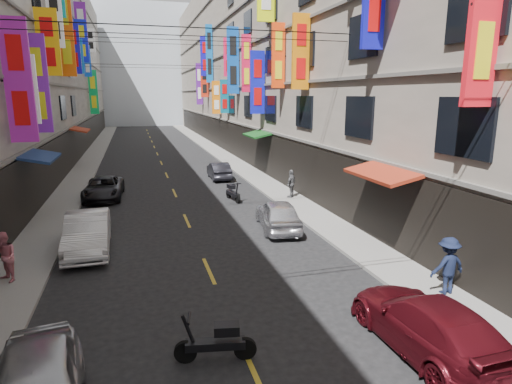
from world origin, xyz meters
TOP-DOWN VIEW (x-y plane):
  - sidewalk_left at (-6.00, 42.00)m, footprint 2.00×90.00m
  - sidewalk_right at (6.00, 42.00)m, footprint 2.00×90.00m
  - building_row_right at (11.99, 42.00)m, footprint 10.14×90.00m
  - haze_block at (0.00, 92.00)m, footprint 18.00×8.00m
  - shop_signage at (-0.12, 34.90)m, footprint 14.00×55.00m
  - street_awnings at (-1.26, 26.00)m, footprint 13.99×35.20m
  - overhead_cables at (0.00, 30.00)m, footprint 14.00×38.04m
  - lane_markings at (0.00, 39.00)m, footprint 0.12×80.20m
  - scooter_crossing at (-0.66, 13.08)m, footprint 1.79×0.61m
  - scooter_far_right at (2.93, 27.24)m, footprint 0.60×1.79m
  - car_left_mid at (-4.00, 21.07)m, footprint 1.63×4.37m
  - car_left_far at (-3.94, 29.66)m, footprint 2.21×4.40m
  - car_right_near at (4.00, 12.14)m, footprint 1.93×4.54m
  - car_right_mid at (3.67, 21.67)m, footprint 2.08×4.07m
  - car_right_far at (3.40, 33.61)m, footprint 1.30×3.56m
  - pedestrian_lfar at (-6.12, 18.61)m, footprint 0.88×0.92m
  - pedestrian_rnear at (6.26, 14.29)m, footprint 1.10×0.60m
  - pedestrian_rfar at (6.13, 26.61)m, footprint 1.02×1.00m

SIDE VIEW (x-z plane):
  - lane_markings at x=0.00m, z-range 0.00..0.01m
  - sidewalk_left at x=-6.00m, z-range 0.00..0.12m
  - sidewalk_right at x=6.00m, z-range 0.00..0.12m
  - scooter_crossing at x=-0.66m, z-range -0.13..1.01m
  - scooter_far_right at x=2.93m, z-range -0.13..1.01m
  - car_right_far at x=3.40m, z-range 0.00..1.17m
  - car_left_far at x=-3.94m, z-range 0.00..1.20m
  - car_right_near at x=4.00m, z-range 0.00..1.31m
  - car_right_mid at x=3.67m, z-range 0.00..1.33m
  - car_left_mid at x=-4.00m, z-range 0.00..1.43m
  - pedestrian_rfar at x=6.13m, z-range 0.12..1.68m
  - pedestrian_lfar at x=-6.12m, z-range 0.12..1.68m
  - pedestrian_rnear at x=6.26m, z-range 0.12..1.79m
  - street_awnings at x=-1.26m, z-range 2.80..3.20m
  - overhead_cables at x=0.00m, z-range 8.18..9.42m
  - shop_signage at x=-0.12m, z-range 3.30..15.03m
  - building_row_right at x=11.99m, z-range -0.01..18.99m
  - haze_block at x=0.00m, z-range 0.00..22.00m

